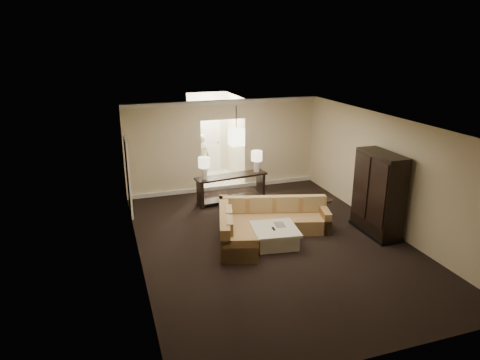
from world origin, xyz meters
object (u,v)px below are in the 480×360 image
object	(u,v)px
sectional_sofa	(262,223)
armoire	(378,196)
coffee_table	(275,236)
console_table	(231,186)
person	(201,154)
drink_table	(324,204)

from	to	relation	value
sectional_sofa	armoire	size ratio (longest dim) A/B	1.55
coffee_table	console_table	size ratio (longest dim) A/B	0.53
armoire	person	size ratio (longest dim) A/B	1.16
armoire	person	distance (m)	6.22
sectional_sofa	armoire	xyz separation A→B (m)	(2.68, -0.70, 0.65)
person	drink_table	bearing A→B (deg)	135.95
console_table	sectional_sofa	bearing A→B (deg)	-95.98
armoire	console_table	bearing A→B (deg)	131.13
console_table	person	world-z (taller)	person
sectional_sofa	coffee_table	distance (m)	0.53
sectional_sofa	person	xyz separation A→B (m)	(-0.36, 4.72, 0.55)
sectional_sofa	drink_table	distance (m)	2.08
armoire	person	xyz separation A→B (m)	(-3.04, 5.43, -0.10)
drink_table	coffee_table	bearing A→B (deg)	-149.79
coffee_table	console_table	bearing A→B (deg)	92.96
coffee_table	console_table	distance (m)	2.92
coffee_table	sectional_sofa	bearing A→B (deg)	102.82
console_table	drink_table	size ratio (longest dim) A/B	4.38
sectional_sofa	coffee_table	bearing A→B (deg)	-61.95
armoire	person	world-z (taller)	armoire
coffee_table	person	world-z (taller)	person
person	coffee_table	bearing A→B (deg)	111.47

